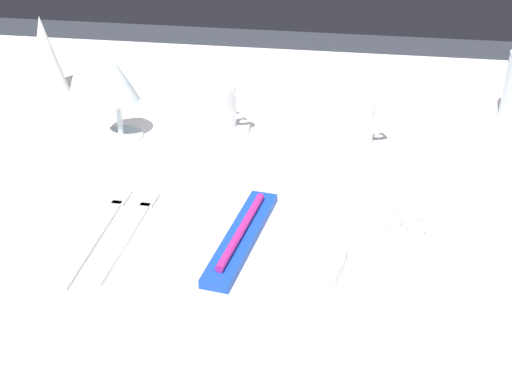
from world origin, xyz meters
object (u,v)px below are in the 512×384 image
at_px(wine_glass_centre, 116,85).
at_px(fork_inner, 100,230).
at_px(dinner_plate, 242,247).
at_px(spoon_dessert, 418,251).
at_px(toothbrush_package, 242,236).
at_px(napkin_folded, 45,54).
at_px(fork_outer, 130,230).
at_px(spoon_soup, 394,244).
at_px(coffee_cup_left, 353,121).
at_px(dinner_knife, 368,253).
at_px(coffee_cup_right, 212,106).

bearing_deg(wine_glass_centre, fork_inner, -77.76).
xyz_separation_m(dinner_plate, spoon_dessert, (0.22, 0.03, -0.01)).
height_order(toothbrush_package, napkin_folded, napkin_folded).
xyz_separation_m(fork_outer, spoon_soup, (0.35, 0.02, 0.00)).
bearing_deg(spoon_dessert, fork_outer, -178.85).
height_order(toothbrush_package, wine_glass_centre, wine_glass_centre).
bearing_deg(coffee_cup_left, fork_outer, -133.24).
xyz_separation_m(coffee_cup_left, napkin_folded, (-0.58, 0.15, 0.03)).
distance_m(dinner_knife, spoon_soup, 0.04).
distance_m(fork_inner, spoon_dessert, 0.41).
bearing_deg(spoon_soup, wine_glass_centre, 150.53).
xyz_separation_m(toothbrush_package, spoon_soup, (0.19, 0.05, -0.02)).
distance_m(coffee_cup_right, wine_glass_centre, 0.16).
bearing_deg(fork_outer, napkin_folded, 123.68).
relative_size(toothbrush_package, napkin_folded, 1.46).
height_order(dinner_knife, spoon_soup, spoon_soup).
relative_size(fork_outer, coffee_cup_right, 1.99).
bearing_deg(napkin_folded, dinner_plate, -46.28).
relative_size(toothbrush_package, spoon_dessert, 1.02).
bearing_deg(fork_outer, toothbrush_package, -9.70).
xyz_separation_m(spoon_soup, spoon_dessert, (0.03, -0.01, -0.00)).
bearing_deg(fork_outer, fork_inner, -170.21).
distance_m(fork_outer, spoon_soup, 0.35).
distance_m(dinner_plate, napkin_folded, 0.66).
relative_size(dinner_plate, napkin_folded, 1.79).
xyz_separation_m(dinner_plate, wine_glass_centre, (-0.25, 0.30, 0.09)).
bearing_deg(napkin_folded, spoon_dessert, -33.14).
bearing_deg(dinner_plate, coffee_cup_right, 107.46).
relative_size(toothbrush_package, spoon_soup, 1.01).
bearing_deg(dinner_knife, fork_outer, 178.83).
bearing_deg(dinner_plate, coffee_cup_left, 68.80).
distance_m(dinner_plate, coffee_cup_right, 0.37).
bearing_deg(spoon_soup, dinner_knife, -141.89).
relative_size(spoon_dessert, coffee_cup_right, 1.90).
xyz_separation_m(dinner_plate, napkin_folded, (-0.45, 0.47, 0.06)).
bearing_deg(fork_inner, wine_glass_centre, 102.24).
xyz_separation_m(wine_glass_centre, napkin_folded, (-0.20, 0.17, -0.02)).
height_order(dinner_knife, coffee_cup_right, coffee_cup_right).
bearing_deg(fork_inner, toothbrush_package, -5.77).
height_order(fork_outer, spoon_soup, spoon_soup).
distance_m(dinner_plate, coffee_cup_left, 0.35).
distance_m(dinner_plate, fork_outer, 0.16).
distance_m(fork_inner, coffee_cup_right, 0.34).
bearing_deg(dinner_knife, spoon_dessert, 12.54).
distance_m(spoon_dessert, napkin_folded, 0.81).
distance_m(dinner_knife, coffee_cup_right, 0.42).
relative_size(toothbrush_package, coffee_cup_left, 2.22).
height_order(dinner_plate, spoon_soup, dinner_plate).
xyz_separation_m(fork_inner, napkin_folded, (-0.26, 0.45, 0.07)).
bearing_deg(coffee_cup_right, napkin_folded, 159.92).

